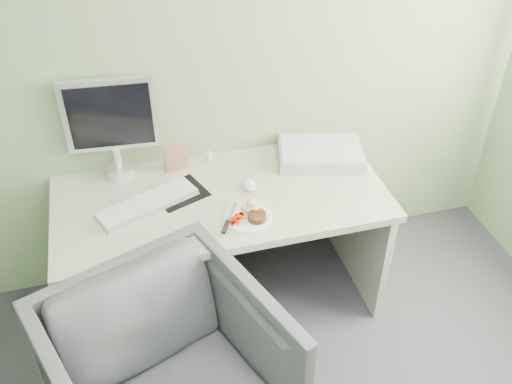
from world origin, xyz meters
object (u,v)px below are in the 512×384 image
object	(u,v)px
desk	(223,224)
scanner	(320,154)
desk_chair	(170,381)
plate	(248,217)
monitor	(111,123)

from	to	relation	value
desk	scanner	world-z (taller)	scanner
desk	scanner	size ratio (longest dim) A/B	3.69
scanner	desk_chair	distance (m)	1.36
desk_chair	desk	bearing A→B (deg)	41.52
desk	scanner	distance (m)	0.63
desk_chair	plate	bearing A→B (deg)	27.95
monitor	desk_chair	size ratio (longest dim) A/B	0.61
scanner	monitor	distance (m)	1.07
desk	plate	distance (m)	0.28
desk	monitor	size ratio (longest dim) A/B	3.05
desk	plate	bearing A→B (deg)	-67.11
desk	monitor	distance (m)	0.73
desk_chair	monitor	bearing A→B (deg)	73.52
desk_chair	scanner	bearing A→B (deg)	22.63
plate	desk_chair	size ratio (longest dim) A/B	0.26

